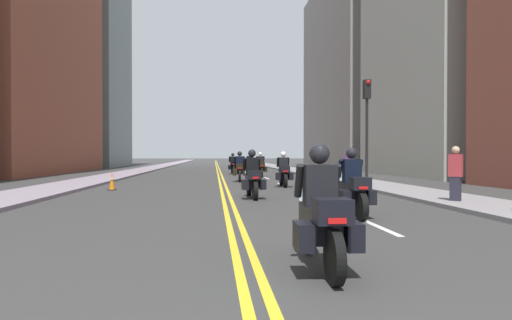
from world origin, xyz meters
The scene contains 20 objects.
ground_plane centered at (0.00, 48.00, 0.00)m, with size 264.00×264.00×0.00m, color #353534.
sidewalk_left centered at (-6.93, 48.00, 0.06)m, with size 2.48×144.00×0.12m, color gray.
sidewalk_right centered at (6.93, 48.00, 0.06)m, with size 2.48×144.00×0.12m, color gray.
centreline_yellow_inner centered at (-0.12, 48.00, 0.00)m, with size 0.12×132.00×0.01m, color yellow.
centreline_yellow_outer centered at (0.12, 48.00, 0.00)m, with size 0.12×132.00×0.01m, color yellow.
lane_dashes_white centered at (2.84, 29.00, 0.00)m, with size 0.14×56.40×0.01m.
building_left_2 centered at (-14.88, 54.15, 12.61)m, with size 6.08×13.14×25.21m.
building_right_2 centered at (15.20, 47.01, 10.78)m, with size 6.71×19.97×21.56m.
motorcycle_0 centered at (0.90, 4.85, 0.65)m, with size 0.77×2.15×1.58m.
motorcycle_1 centered at (2.78, 9.24, 0.64)m, with size 0.77×2.15×1.61m.
motorcycle_2 centered at (0.84, 13.67, 0.65)m, with size 0.78×2.20×1.62m.
motorcycle_3 centered at (2.72, 18.66, 0.64)m, with size 0.78×2.10×1.60m.
motorcycle_4 centered at (0.97, 22.66, 0.67)m, with size 0.78×2.28×1.64m.
motorcycle_5 centered at (2.64, 27.51, 0.66)m, with size 0.76×2.28×1.63m.
motorcycle_6 centered at (1.02, 32.06, 0.66)m, with size 0.77×2.29×1.59m.
motorcycle_7 centered at (2.66, 35.87, 0.66)m, with size 0.76×2.10×1.62m.
traffic_cone_2 centered at (-4.58, 17.49, 0.37)m, with size 0.30×0.30×0.74m.
traffic_light_near centered at (6.09, 17.25, 3.22)m, with size 0.28×0.38×4.64m.
pedestrian_0 centered at (6.48, 11.21, 0.87)m, with size 0.41×0.40×1.69m.
pedestrian_1 centered at (7.21, 23.33, 0.86)m, with size 0.39×0.42×1.68m.
Camera 1 is at (-0.43, -0.31, 1.43)m, focal length 29.76 mm.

